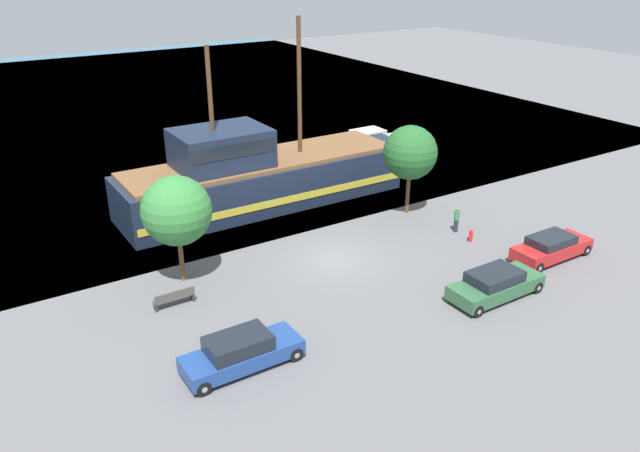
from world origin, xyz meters
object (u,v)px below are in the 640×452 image
object	(u,v)px
pirate_ship	(259,175)
bench_promenade_east	(174,298)
moored_boat_dockside	(371,142)
parked_car_curb_rear	(241,352)
fire_hydrant	(471,235)
parked_car_curb_front	(551,247)
pedestrian_walking_near	(456,220)
parked_car_curb_mid	(495,284)

from	to	relation	value
pirate_ship	bench_promenade_east	bearing A→B (deg)	-135.08
moored_boat_dockside	bench_promenade_east	distance (m)	27.63
parked_car_curb_rear	fire_hydrant	bearing A→B (deg)	12.56
fire_hydrant	parked_car_curb_front	bearing A→B (deg)	-61.56
parked_car_curb_front	moored_boat_dockside	bearing A→B (deg)	79.96
parked_car_curb_rear	pedestrian_walking_near	xyz separation A→B (m)	(16.68, 5.14, 0.04)
parked_car_curb_mid	bench_promenade_east	world-z (taller)	parked_car_curb_mid
parked_car_curb_front	parked_car_curb_mid	size ratio (longest dim) A/B	0.97
parked_car_curb_front	pedestrian_walking_near	size ratio (longest dim) A/B	3.08
parked_car_curb_rear	fire_hydrant	size ratio (longest dim) A/B	6.43
moored_boat_dockside	pedestrian_walking_near	size ratio (longest dim) A/B	4.21
parked_car_curb_rear	pedestrian_walking_near	size ratio (longest dim) A/B	3.17
parked_car_curb_front	pedestrian_walking_near	world-z (taller)	pedestrian_walking_near
moored_boat_dockside	fire_hydrant	size ratio (longest dim) A/B	8.53
parked_car_curb_rear	parked_car_curb_front	bearing A→B (deg)	-0.81
pirate_ship	moored_boat_dockside	bearing A→B (deg)	23.56
pirate_ship	parked_car_curb_front	xyz separation A→B (m)	(9.74, -15.68, -1.31)
fire_hydrant	bench_promenade_east	bearing A→B (deg)	172.15
pirate_ship	parked_car_curb_mid	distance (m)	17.48
parked_car_curb_mid	parked_car_curb_rear	bearing A→B (deg)	173.14
pirate_ship	pedestrian_walking_near	size ratio (longest dim) A/B	13.08
fire_hydrant	parked_car_curb_rear	bearing A→B (deg)	-167.44
moored_boat_dockside	parked_car_curb_rear	distance (m)	30.92
parked_car_curb_mid	parked_car_curb_rear	distance (m)	12.95
moored_boat_dockside	parked_car_curb_front	xyz separation A→B (m)	(-3.82, -21.59, 0.06)
pirate_ship	bench_promenade_east	size ratio (longest dim) A/B	10.40
bench_promenade_east	pedestrian_walking_near	distance (m)	17.32
parked_car_curb_front	parked_car_curb_rear	xyz separation A→B (m)	(-18.57, 0.26, 0.04)
parked_car_curb_rear	pedestrian_walking_near	world-z (taller)	pedestrian_walking_near
parked_car_curb_front	pirate_ship	bearing A→B (deg)	121.86
moored_boat_dockside	bench_promenade_east	world-z (taller)	moored_boat_dockside
moored_boat_dockside	parked_car_curb_front	distance (m)	21.93
fire_hydrant	pirate_ship	bearing A→B (deg)	122.95
pirate_ship	moored_boat_dockside	world-z (taller)	pirate_ship
parked_car_curb_mid	fire_hydrant	distance (m)	6.33
moored_boat_dockside	parked_car_curb_mid	xyz separation A→B (m)	(-9.53, -22.88, 0.07)
parked_car_curb_rear	bench_promenade_east	bearing A→B (deg)	95.78
fire_hydrant	pedestrian_walking_near	size ratio (longest dim) A/B	0.49
parked_car_curb_rear	pedestrian_walking_near	distance (m)	17.46
parked_car_curb_mid	pedestrian_walking_near	world-z (taller)	pedestrian_walking_near
pirate_ship	parked_car_curb_mid	bearing A→B (deg)	-76.63
parked_car_curb_mid	bench_promenade_east	xyz separation A→B (m)	(-13.46, 7.56, -0.26)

